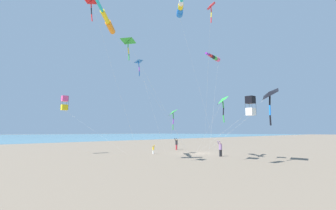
% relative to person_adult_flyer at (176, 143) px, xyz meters
% --- Properties ---
extents(ground_plane, '(600.00, 600.00, 0.00)m').
position_rel_person_adult_flyer_xyz_m(ground_plane, '(-5.90, 2.99, -0.99)').
color(ground_plane, '#756654').
extents(person_adult_flyer, '(0.51, 0.61, 1.81)m').
position_rel_person_adult_flyer_xyz_m(person_adult_flyer, '(0.00, 0.00, 0.00)').
color(person_adult_flyer, '#B72833').
rests_on(person_adult_flyer, ground_plane).
extents(person_child_green_jacket, '(0.51, 0.60, 1.76)m').
position_rel_person_adult_flyer_xyz_m(person_child_green_jacket, '(-10.27, 4.82, -0.03)').
color(person_child_green_jacket, '#232328').
rests_on(person_child_green_jacket, ground_plane).
extents(person_child_grey_jacket, '(0.38, 0.32, 1.14)m').
position_rel_person_adult_flyer_xyz_m(person_child_grey_jacket, '(-2.39, 7.55, -0.37)').
color(person_child_grey_jacket, silver).
rests_on(person_child_grey_jacket, ground_plane).
extents(kite_delta_purple_drifting, '(12.45, 6.12, 6.83)m').
position_rel_person_adult_flyer_xyz_m(kite_delta_purple_drifting, '(-16.46, 6.65, 5.21)').
color(kite_delta_purple_drifting, black).
rests_on(kite_delta_purple_drifting, ground_plane).
extents(kite_delta_checkered_midright, '(6.86, 12.07, 14.43)m').
position_rel_person_adult_flyer_xyz_m(kite_delta_checkered_midright, '(-5.74, 18.84, 13.14)').
color(kite_delta_checkered_midright, red).
rests_on(kite_delta_checkered_midright, ground_plane).
extents(kite_windsock_white_trailing, '(3.33, 5.40, 10.72)m').
position_rel_person_adult_flyer_xyz_m(kite_windsock_white_trailing, '(-11.58, 8.04, 9.39)').
color(kite_windsock_white_trailing, '#EF4C93').
rests_on(kite_windsock_white_trailing, ground_plane).
extents(kite_box_green_low_center, '(4.67, 6.67, 7.13)m').
position_rel_person_adult_flyer_xyz_m(kite_box_green_low_center, '(4.84, 15.66, 5.26)').
color(kite_box_green_low_center, '#EF4C93').
rests_on(kite_box_green_low_center, ground_plane).
extents(kite_delta_teal_far_right, '(1.65, 8.71, 11.35)m').
position_rel_person_adult_flyer_xyz_m(kite_delta_teal_far_right, '(-7.04, 15.72, 10.05)').
color(kite_delta_teal_far_right, green).
rests_on(kite_delta_teal_far_right, ground_plane).
extents(kite_delta_red_high_left, '(1.49, 5.25, 11.18)m').
position_rel_person_adult_flyer_xyz_m(kite_delta_red_high_left, '(-3.24, 10.98, 9.91)').
color(kite_delta_red_high_left, blue).
rests_on(kite_delta_red_high_left, ground_plane).
extents(kite_delta_long_streamer_left, '(10.19, 11.43, 4.85)m').
position_rel_person_adult_flyer_xyz_m(kite_delta_long_streamer_left, '(-9.53, 12.31, 3.51)').
color(kite_delta_long_streamer_left, green).
rests_on(kite_delta_long_streamer_left, ground_plane).
extents(kite_windsock_black_fish_shape, '(3.44, 11.33, 15.24)m').
position_rel_person_adult_flyer_xyz_m(kite_windsock_black_fish_shape, '(-9.99, 11.62, 13.95)').
color(kite_windsock_black_fish_shape, blue).
rests_on(kite_windsock_black_fish_shape, ground_plane).
extents(kite_box_striped_overhead, '(8.62, 5.41, 5.75)m').
position_rel_person_adult_flyer_xyz_m(kite_box_striped_overhead, '(-15.91, 9.71, 3.94)').
color(kite_box_striped_overhead, black).
rests_on(kite_box_striped_overhead, ground_plane).
extents(kite_windsock_orange_high_right, '(4.40, 15.01, 14.24)m').
position_rel_person_adult_flyer_xyz_m(kite_windsock_orange_high_right, '(-3.94, 15.87, 12.85)').
color(kite_windsock_orange_high_right, orange).
rests_on(kite_windsock_orange_high_right, ground_plane).
extents(kite_delta_small_distant, '(8.54, 11.54, 14.07)m').
position_rel_person_adult_flyer_xyz_m(kite_delta_small_distant, '(-13.48, 11.82, 12.67)').
color(kite_delta_small_distant, red).
rests_on(kite_delta_small_distant, ground_plane).
extents(kite_delta_long_streamer_right, '(7.42, 5.88, 6.21)m').
position_rel_person_adult_flyer_xyz_m(kite_delta_long_streamer_right, '(-12.75, 8.74, 4.75)').
color(kite_delta_long_streamer_right, green).
rests_on(kite_delta_long_streamer_right, ground_plane).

